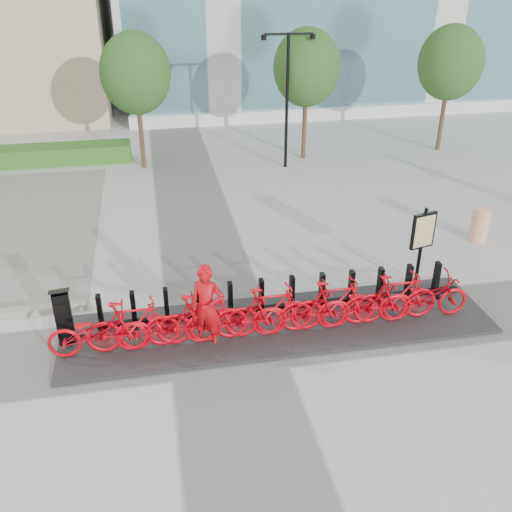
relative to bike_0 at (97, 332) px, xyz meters
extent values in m
plane|color=#AAAAAA|center=(2.60, 0.05, -0.61)|extent=(120.00, 120.00, 0.00)
cube|color=#336920|center=(-2.40, 13.25, -0.26)|extent=(6.00, 1.20, 0.70)
cylinder|color=#513328|center=(1.10, 12.05, 0.89)|extent=(0.18, 0.18, 3.00)
ellipsoid|color=#2B5B21|center=(1.10, 12.05, 2.99)|extent=(2.60, 2.60, 2.99)
cylinder|color=#513328|center=(7.60, 12.05, 0.89)|extent=(0.18, 0.18, 3.00)
ellipsoid|color=#2B5B21|center=(7.60, 12.05, 2.99)|extent=(2.60, 2.60, 2.99)
cylinder|color=#513328|center=(13.60, 12.05, 0.89)|extent=(0.18, 0.18, 3.00)
ellipsoid|color=#2B5B21|center=(13.60, 12.05, 2.99)|extent=(2.60, 2.60, 2.99)
cylinder|color=black|center=(6.60, 11.05, 1.89)|extent=(0.12, 0.12, 5.00)
cube|color=black|center=(6.15, 11.05, 4.34)|extent=(0.90, 0.08, 0.08)
cube|color=black|center=(7.05, 11.05, 4.34)|extent=(0.90, 0.08, 0.08)
cylinder|color=black|center=(5.70, 11.05, 4.24)|extent=(0.20, 0.20, 0.18)
cylinder|color=black|center=(7.50, 11.05, 4.24)|extent=(0.20, 0.20, 0.18)
cube|color=#2A2A2B|center=(3.90, 0.35, -0.57)|extent=(9.60, 2.40, 0.08)
imported|color=#C0020E|center=(0.00, 0.00, 0.00)|extent=(2.02, 0.70, 1.06)
imported|color=#C0020E|center=(0.72, 0.00, 0.06)|extent=(1.96, 0.55, 1.18)
imported|color=#C0020E|center=(1.44, 0.00, 0.00)|extent=(2.02, 0.70, 1.06)
imported|color=#C0020E|center=(2.16, 0.00, 0.06)|extent=(1.96, 0.55, 1.18)
imported|color=#C0020E|center=(2.88, 0.00, 0.00)|extent=(2.02, 0.70, 1.06)
imported|color=#C0020E|center=(3.60, 0.00, 0.06)|extent=(1.96, 0.55, 1.18)
imported|color=#C0020E|center=(4.32, 0.00, 0.00)|extent=(2.02, 0.70, 1.06)
imported|color=#C0020E|center=(5.04, 0.00, 0.06)|extent=(1.96, 0.55, 1.18)
imported|color=#C0020E|center=(5.76, 0.00, 0.00)|extent=(2.02, 0.70, 1.06)
imported|color=#C0020E|center=(6.48, 0.00, 0.06)|extent=(1.96, 0.55, 1.18)
imported|color=#C0020E|center=(7.20, 0.00, 0.00)|extent=(2.02, 0.70, 1.06)
cube|color=black|center=(-0.70, 0.55, 0.08)|extent=(0.38, 0.33, 1.22)
cube|color=black|center=(-0.70, 0.55, 0.73)|extent=(0.45, 0.39, 0.16)
cube|color=black|center=(-0.70, 0.39, 0.32)|extent=(0.24, 0.05, 0.34)
imported|color=#BC090F|center=(2.25, -0.04, 0.34)|extent=(0.82, 0.70, 1.91)
cylinder|color=orange|center=(10.62, 3.57, -0.11)|extent=(0.67, 0.67, 1.00)
cylinder|color=black|center=(7.81, 1.66, 0.41)|extent=(0.09, 0.09, 2.03)
cube|color=black|center=(7.81, 1.66, 0.82)|extent=(0.67, 0.25, 0.92)
cube|color=tan|center=(7.81, 1.61, 0.82)|extent=(0.56, 0.16, 0.81)
camera|label=1|loc=(1.39, -10.01, 6.79)|focal=40.00mm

